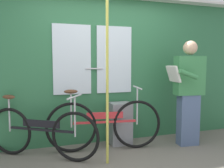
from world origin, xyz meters
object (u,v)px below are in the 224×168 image
at_px(trash_bin_by_wall, 120,123).
at_px(passenger_reading_newspaper, 188,91).
at_px(bicycle_leaning_behind, 105,124).
at_px(handrail_pole, 107,74).
at_px(bicycle_near_door, 41,132).

bearing_deg(trash_bin_by_wall, passenger_reading_newspaper, -19.85).
relative_size(bicycle_leaning_behind, trash_bin_by_wall, 2.57).
distance_m(bicycle_leaning_behind, handrail_pole, 0.92).
bearing_deg(handrail_pole, bicycle_near_door, 152.02).
height_order(passenger_reading_newspaper, trash_bin_by_wall, passenger_reading_newspaper).
height_order(trash_bin_by_wall, handrail_pole, handrail_pole).
distance_m(bicycle_leaning_behind, passenger_reading_newspaper, 1.45).
relative_size(trash_bin_by_wall, handrail_pole, 0.29).
xyz_separation_m(bicycle_near_door, handrail_pole, (0.84, -0.45, 0.82)).
height_order(passenger_reading_newspaper, handrail_pole, handrail_pole).
distance_m(bicycle_near_door, bicycle_leaning_behind, 0.93).
height_order(bicycle_leaning_behind, handrail_pole, handrail_pole).
relative_size(bicycle_near_door, bicycle_leaning_behind, 0.84).
relative_size(bicycle_leaning_behind, handrail_pole, 0.74).
xyz_separation_m(bicycle_near_door, passenger_reading_newspaper, (2.28, -0.16, 0.52)).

